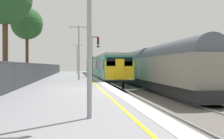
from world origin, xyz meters
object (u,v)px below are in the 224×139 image
(speed_limit_sign, at_px, (92,64))
(platform_lamp_mid, at_px, (79,48))
(freight_train_adjacent_track, at_px, (126,66))
(platform_lamp_far, at_px, (77,56))
(commuter_train_at_platform, at_px, (100,67))
(background_tree_left, at_px, (4,0))
(signal_gantry, at_px, (94,52))
(background_tree_centre, at_px, (28,25))
(platform_lamp_near, at_px, (89,8))

(speed_limit_sign, xyz_separation_m, platform_lamp_mid, (-1.79, -7.06, 1.49))
(freight_train_adjacent_track, height_order, platform_lamp_far, platform_lamp_far)
(commuter_train_at_platform, relative_size, background_tree_left, 4.52)
(signal_gantry, bearing_deg, background_tree_centre, -131.06)
(platform_lamp_near, height_order, platform_lamp_mid, platform_lamp_mid)
(commuter_train_at_platform, height_order, speed_limit_sign, commuter_train_at_platform)
(platform_lamp_near, bearing_deg, platform_lamp_far, 90.00)
(commuter_train_at_platform, distance_m, freight_train_adjacent_track, 4.16)
(speed_limit_sign, relative_size, platform_lamp_far, 0.53)
(freight_train_adjacent_track, bearing_deg, speed_limit_sign, -123.41)
(speed_limit_sign, relative_size, background_tree_centre, 0.36)
(freight_train_adjacent_track, bearing_deg, background_tree_centre, -131.82)
(speed_limit_sign, bearing_deg, freight_train_adjacent_track, 56.59)
(speed_limit_sign, height_order, background_tree_centre, background_tree_centre)
(commuter_train_at_platform, height_order, background_tree_centre, background_tree_centre)
(platform_lamp_near, height_order, background_tree_left, background_tree_left)
(signal_gantry, relative_size, background_tree_left, 0.60)
(signal_gantry, distance_m, background_tree_left, 17.48)
(signal_gantry, height_order, background_tree_centre, background_tree_centre)
(signal_gantry, bearing_deg, speed_limit_sign, -96.91)
(speed_limit_sign, bearing_deg, platform_lamp_far, 97.45)
(platform_lamp_mid, distance_m, platform_lamp_far, 20.72)
(platform_lamp_mid, bearing_deg, freight_train_adjacent_track, 64.37)
(platform_lamp_near, relative_size, background_tree_left, 0.57)
(commuter_train_at_platform, xyz_separation_m, platform_lamp_mid, (-3.63, -17.05, 1.95))
(commuter_train_at_platform, bearing_deg, platform_lamp_far, 134.72)
(freight_train_adjacent_track, distance_m, speed_limit_sign, 10.63)
(platform_lamp_mid, xyz_separation_m, background_tree_centre, (-5.19, 1.59, 2.47))
(background_tree_left, bearing_deg, platform_lamp_mid, 40.43)
(commuter_train_at_platform, xyz_separation_m, freight_train_adjacent_track, (4.00, -1.13, 0.12))
(freight_train_adjacent_track, height_order, background_tree_centre, background_tree_centre)
(commuter_train_at_platform, relative_size, platform_lamp_near, 7.98)
(signal_gantry, distance_m, platform_lamp_mid, 10.24)
(signal_gantry, distance_m, platform_lamp_near, 30.81)
(speed_limit_sign, bearing_deg, commuter_train_at_platform, 79.54)
(commuter_train_at_platform, bearing_deg, platform_lamp_near, -95.49)
(platform_lamp_far, bearing_deg, platform_lamp_mid, -90.00)
(freight_train_adjacent_track, bearing_deg, platform_lamp_far, 147.86)
(platform_lamp_near, xyz_separation_m, background_tree_left, (-5.99, 15.62, 3.64))
(signal_gantry, height_order, platform_lamp_near, signal_gantry)
(freight_train_adjacent_track, relative_size, background_tree_centre, 7.93)
(speed_limit_sign, bearing_deg, background_tree_left, -122.61)
(platform_lamp_mid, bearing_deg, platform_lamp_near, -90.00)
(speed_limit_sign, relative_size, background_tree_left, 0.30)
(speed_limit_sign, bearing_deg, signal_gantry, 83.09)
(freight_train_adjacent_track, height_order, signal_gantry, signal_gantry)
(freight_train_adjacent_track, xyz_separation_m, background_tree_left, (-13.63, -21.02, 5.30))
(signal_gantry, xyz_separation_m, platform_lamp_far, (-2.15, 10.71, -0.32))
(platform_lamp_mid, relative_size, platform_lamp_far, 1.06)
(freight_train_adjacent_track, bearing_deg, platform_lamp_mid, -115.63)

